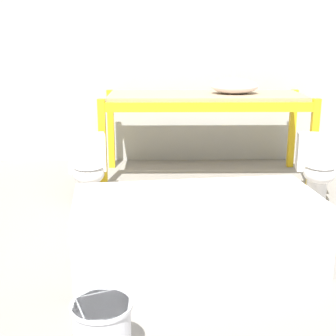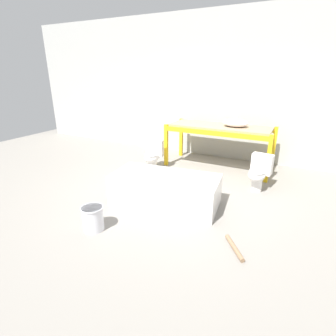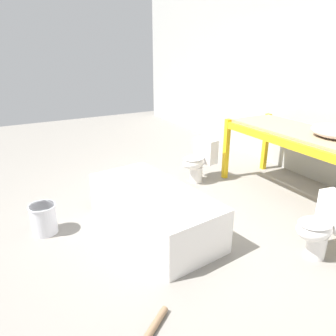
# 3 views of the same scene
# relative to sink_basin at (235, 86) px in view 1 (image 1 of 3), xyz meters

# --- Properties ---
(ground_plane) EXTENTS (12.00, 12.00, 0.00)m
(ground_plane) POSITION_rel_sink_basin_xyz_m (-0.61, -1.57, -0.98)
(ground_plane) COLOR gray
(warehouse_wall_rear) EXTENTS (10.80, 0.08, 3.20)m
(warehouse_wall_rear) POSITION_rel_sink_basin_xyz_m (-0.61, 0.74, 0.62)
(warehouse_wall_rear) COLOR #ADADA8
(warehouse_wall_rear) RESTS_ON ground_plane
(shelving_rack) EXTENTS (2.17, 0.86, 0.90)m
(shelving_rack) POSITION_rel_sink_basin_xyz_m (-0.30, -0.01, -0.19)
(shelving_rack) COLOR yellow
(shelving_rack) RESTS_ON ground_plane
(sink_basin) EXTENTS (0.49, 0.36, 0.24)m
(sink_basin) POSITION_rel_sink_basin_xyz_m (0.00, 0.00, 0.00)
(sink_basin) COLOR silver
(sink_basin) RESTS_ON shelving_rack
(bathtub_main) EXTENTS (1.69, 0.94, 0.48)m
(bathtub_main) POSITION_rel_sink_basin_xyz_m (-0.53, -2.02, -0.71)
(bathtub_main) COLOR white
(bathtub_main) RESTS_ON ground_plane
(toilet_near) EXTENTS (0.38, 0.54, 0.62)m
(toilet_near) POSITION_rel_sink_basin_xyz_m (0.66, -0.83, -0.64)
(toilet_near) COLOR white
(toilet_near) RESTS_ON ground_plane
(toilet_far) EXTENTS (0.41, 0.56, 0.62)m
(toilet_far) POSITION_rel_sink_basin_xyz_m (-1.44, -0.83, -0.64)
(toilet_far) COLOR white
(toilet_far) RESTS_ON ground_plane
(bucket_white) EXTENTS (0.28, 0.28, 0.33)m
(bucket_white) POSITION_rel_sink_basin_xyz_m (-1.04, -3.08, -0.81)
(bucket_white) COLOR silver
(bucket_white) RESTS_ON ground_plane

